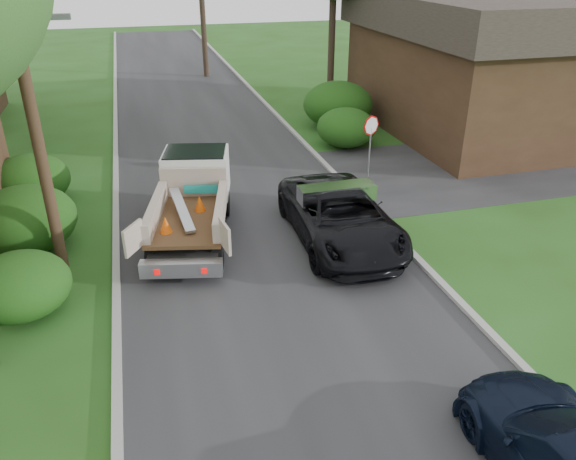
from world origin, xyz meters
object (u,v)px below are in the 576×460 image
(stop_sign, at_px, (371,134))
(black_pickup, at_px, (341,217))
(utility_pole, at_px, (25,78))
(house_right, at_px, (485,62))
(flatbed_truck, at_px, (194,192))

(stop_sign, xyz_separation_m, black_pickup, (-2.80, -4.50, -0.97))
(stop_sign, bearing_deg, utility_pole, -159.38)
(house_right, distance_m, black_pickup, 14.43)
(stop_sign, xyz_separation_m, flatbed_truck, (-6.84, -2.32, -0.61))
(utility_pole, relative_size, flatbed_truck, 1.65)
(house_right, xyz_separation_m, flatbed_truck, (-14.64, -7.32, -1.99))
(house_right, bearing_deg, black_pickup, -138.13)
(black_pickup, bearing_deg, stop_sign, 59.74)
(utility_pole, xyz_separation_m, house_right, (18.48, 9.02, -2.01))
(stop_sign, height_order, utility_pole, utility_pole)
(flatbed_truck, bearing_deg, house_right, 39.41)
(utility_pole, distance_m, house_right, 20.66)
(stop_sign, relative_size, house_right, 0.19)
(utility_pole, distance_m, black_pickup, 9.02)
(utility_pole, relative_size, house_right, 0.77)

